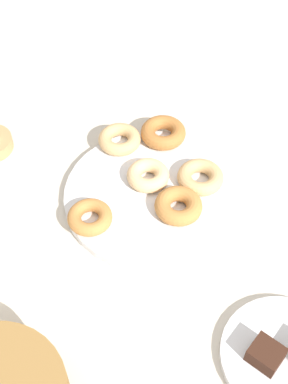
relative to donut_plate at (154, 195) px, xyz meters
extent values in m
plane|color=beige|center=(0.00, 0.00, -0.01)|extent=(2.40, 2.40, 0.00)
cylinder|color=silver|center=(0.00, 0.00, 0.00)|extent=(0.34, 0.34, 0.02)
torus|color=#BC7A3D|center=(0.05, 0.12, 0.02)|extent=(0.10, 0.10, 0.03)
torus|color=tan|center=(-0.05, -0.08, 0.02)|extent=(0.11, 0.11, 0.03)
torus|color=tan|center=(0.13, -0.06, 0.02)|extent=(0.12, 0.12, 0.03)
torus|color=#AD6B33|center=(0.07, -0.13, 0.02)|extent=(0.11, 0.11, 0.03)
torus|color=#BC7A3D|center=(-0.06, 0.01, 0.02)|extent=(0.09, 0.09, 0.03)
torus|color=#EABC84|center=(0.03, -0.02, 0.02)|extent=(0.09, 0.09, 0.03)
cylinder|color=silver|center=(-0.35, 0.13, 0.00)|extent=(0.20, 0.20, 0.01)
cube|color=#381E14|center=(-0.33, 0.16, 0.02)|extent=(0.05, 0.04, 0.03)
camera|label=1|loc=(-0.38, 0.52, 0.78)|focal=49.45mm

